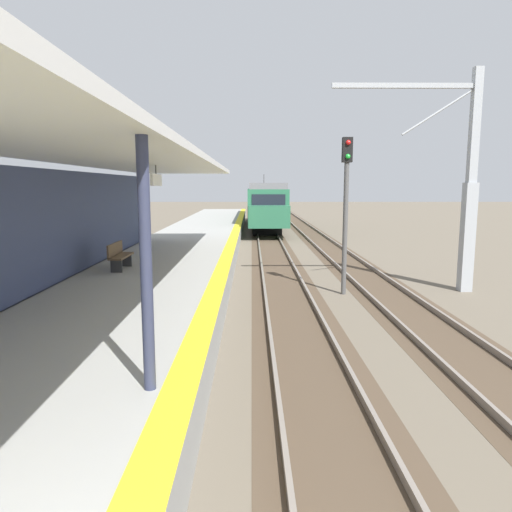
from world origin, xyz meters
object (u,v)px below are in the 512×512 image
object	(u,v)px
rail_signal_post	(346,200)
platform_bench	(119,255)
catenary_pylon_far_side	(462,187)
approaching_train	(265,203)

from	to	relation	value
rail_signal_post	platform_bench	world-z (taller)	rail_signal_post
catenary_pylon_far_side	platform_bench	world-z (taller)	catenary_pylon_far_side
approaching_train	platform_bench	size ratio (longest dim) A/B	12.25
platform_bench	rail_signal_post	bearing A→B (deg)	1.21
approaching_train	catenary_pylon_far_side	distance (m)	25.95
approaching_train	rail_signal_post	bearing A→B (deg)	-85.68
approaching_train	platform_bench	xyz separation A→B (m)	(-5.56, -25.85, -0.80)
approaching_train	platform_bench	world-z (taller)	approaching_train
approaching_train	rail_signal_post	world-z (taller)	rail_signal_post
approaching_train	platform_bench	bearing A→B (deg)	-102.14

